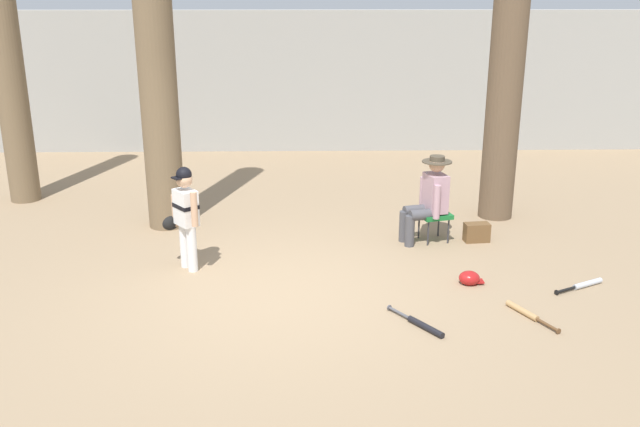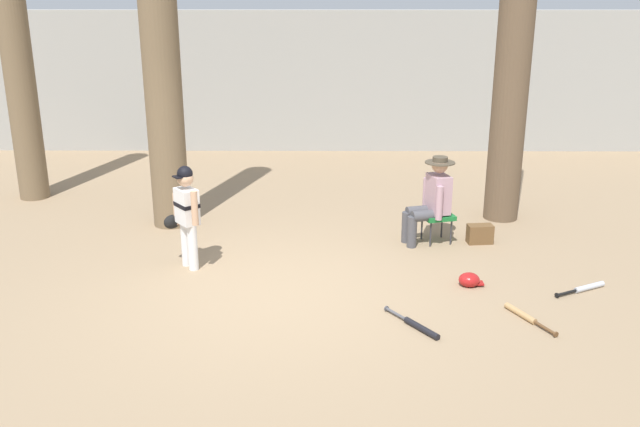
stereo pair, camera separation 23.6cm
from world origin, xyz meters
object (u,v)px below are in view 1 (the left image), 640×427
(tree_behind_spectator, at_px, (507,59))
(bat_aluminum_silver, at_px, (584,285))
(batting_helmet_red, at_px, (469,278))
(tree_near_player, at_px, (155,40))
(bat_black_composite, at_px, (421,325))
(folding_stool, at_px, (434,216))
(tree_far_left, at_px, (5,46))
(seated_spectator, at_px, (429,197))
(young_ballplayer, at_px, (185,212))
(handbag_beside_stool, at_px, (477,232))
(bat_wood_tan, at_px, (526,313))

(tree_behind_spectator, xyz_separation_m, bat_aluminum_silver, (0.35, -2.67, -2.33))
(bat_aluminum_silver, height_order, batting_helmet_red, batting_helmet_red)
(bat_aluminum_silver, distance_m, batting_helmet_red, 1.33)
(tree_near_player, relative_size, bat_black_composite, 8.67)
(folding_stool, height_order, tree_far_left, tree_far_left)
(seated_spectator, xyz_separation_m, bat_aluminum_silver, (1.58, -1.58, -0.61))
(tree_near_player, distance_m, young_ballplayer, 2.60)
(handbag_beside_stool, bearing_deg, seated_spectator, 178.73)
(tree_near_player, distance_m, bat_aluminum_silver, 6.34)
(young_ballplayer, distance_m, folding_stool, 3.38)
(seated_spectator, height_order, batting_helmet_red, seated_spectator)
(bat_wood_tan, height_order, bat_black_composite, same)
(folding_stool, relative_size, bat_aluminum_silver, 0.73)
(young_ballplayer, distance_m, handbag_beside_stool, 3.97)
(seated_spectator, distance_m, handbag_beside_stool, 0.86)
(tree_behind_spectator, bearing_deg, bat_wood_tan, -99.28)
(young_ballplayer, height_order, bat_aluminum_silver, young_ballplayer)
(tree_near_player, relative_size, tree_behind_spectator, 1.10)
(tree_behind_spectator, height_order, folding_stool, tree_behind_spectator)
(folding_stool, xyz_separation_m, bat_black_composite, (-0.58, -2.57, -0.33))
(tree_far_left, bearing_deg, tree_behind_spectator, -7.80)
(tree_near_player, relative_size, tree_far_left, 1.06)
(seated_spectator, relative_size, tree_far_left, 0.21)
(folding_stool, distance_m, tree_far_left, 7.03)
(handbag_beside_stool, bearing_deg, tree_far_left, 162.99)
(batting_helmet_red, bearing_deg, folding_stool, 96.53)
(tree_behind_spectator, distance_m, bat_wood_tan, 4.15)
(tree_near_player, relative_size, bat_aluminum_silver, 8.89)
(folding_stool, bearing_deg, bat_wood_tan, -75.87)
(folding_stool, bearing_deg, seated_spectator, -164.63)
(tree_near_player, height_order, bat_aluminum_silver, tree_near_player)
(handbag_beside_stool, xyz_separation_m, bat_black_composite, (-1.17, -2.53, -0.10))
(tree_far_left, distance_m, bat_wood_tan, 8.59)
(tree_near_player, height_order, bat_wood_tan, tree_near_player)
(bat_wood_tan, height_order, batting_helmet_red, batting_helmet_red)
(seated_spectator, relative_size, bat_wood_tan, 1.69)
(bat_aluminum_silver, bearing_deg, young_ballplayer, 171.80)
(young_ballplayer, distance_m, seated_spectator, 3.26)
(tree_behind_spectator, height_order, seated_spectator, tree_behind_spectator)
(tree_near_player, height_order, bat_black_composite, tree_near_player)
(seated_spectator, relative_size, bat_black_composite, 1.73)
(tree_near_player, relative_size, folding_stool, 12.23)
(seated_spectator, height_order, bat_wood_tan, seated_spectator)
(tree_far_left, relative_size, batting_helmet_red, 19.34)
(folding_stool, bearing_deg, bat_aluminum_silver, -47.24)
(tree_far_left, height_order, batting_helmet_red, tree_far_left)
(young_ballplayer, distance_m, batting_helmet_red, 3.51)
(bat_wood_tan, relative_size, batting_helmet_red, 2.42)
(handbag_beside_stool, bearing_deg, tree_near_player, 169.92)
(tree_near_player, xyz_separation_m, handbag_beside_stool, (4.38, -0.78, -2.53))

